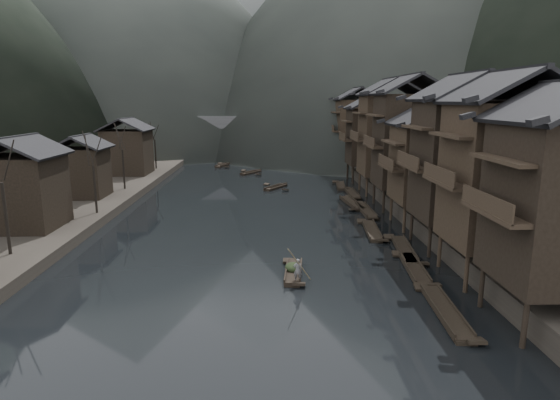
{
  "coord_description": "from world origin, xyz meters",
  "views": [
    {
      "loc": [
        1.39,
        -31.61,
        12.21
      ],
      "look_at": [
        2.6,
        14.06,
        2.5
      ],
      "focal_mm": 30.0,
      "sensor_mm": 36.0,
      "label": 1
    }
  ],
  "objects": [
    {
      "name": "midriver_boats",
      "position": [
        -0.09,
        52.49,
        0.2
      ],
      "size": [
        16.11,
        39.95,
        0.45
      ],
      "color": "black",
      "rests_on": "water"
    },
    {
      "name": "stilt_houses",
      "position": [
        17.28,
        19.46,
        8.91
      ],
      "size": [
        9.0,
        67.6,
        15.34
      ],
      "color": "black",
      "rests_on": "ground"
    },
    {
      "name": "cargo_heap",
      "position": [
        3.17,
        0.3,
        0.79
      ],
      "size": [
        1.16,
        1.52,
        0.7
      ],
      "primitive_type": "ellipsoid",
      "color": "black",
      "rests_on": "hero_sampan"
    },
    {
      "name": "right_bank",
      "position": [
        35.0,
        40.0,
        0.9
      ],
      "size": [
        40.0,
        200.0,
        1.8
      ],
      "primitive_type": "cube",
      "color": "#2D2823",
      "rests_on": "ground"
    },
    {
      "name": "water",
      "position": [
        0.0,
        0.0,
        0.0
      ],
      "size": [
        300.0,
        300.0,
        0.0
      ],
      "primitive_type": "plane",
      "color": "black",
      "rests_on": "ground"
    },
    {
      "name": "left_houses",
      "position": [
        -20.5,
        20.12,
        5.66
      ],
      "size": [
        8.1,
        53.2,
        8.73
      ],
      "color": "black",
      "rests_on": "left_bank"
    },
    {
      "name": "moored_sampans",
      "position": [
        12.0,
        14.13,
        0.2
      ],
      "size": [
        3.23,
        48.74,
        0.47
      ],
      "color": "black",
      "rests_on": "water"
    },
    {
      "name": "hero_sampan",
      "position": [
        3.2,
        0.06,
        0.2
      ],
      "size": [
        1.56,
        5.33,
        0.44
      ],
      "color": "black",
      "rests_on": "water"
    },
    {
      "name": "stone_bridge",
      "position": [
        -0.0,
        72.0,
        5.11
      ],
      "size": [
        40.0,
        6.0,
        9.0
      ],
      "color": "#4C4C4F",
      "rests_on": "ground"
    },
    {
      "name": "bare_trees",
      "position": [
        -17.0,
        16.59,
        6.59
      ],
      "size": [
        3.89,
        62.13,
        7.79
      ],
      "color": "black",
      "rests_on": "left_bank"
    },
    {
      "name": "bamboo_pole",
      "position": [
        3.57,
        -1.78,
        3.63
      ],
      "size": [
        1.89,
        2.12,
        3.16
      ],
      "primitive_type": "cylinder",
      "rotation": [
        0.72,
        0.0,
        -0.73
      ],
      "color": "#8C7A51",
      "rests_on": "boatman"
    },
    {
      "name": "left_bank",
      "position": [
        -35.0,
        40.0,
        0.6
      ],
      "size": [
        40.0,
        200.0,
        1.2
      ],
      "primitive_type": "cube",
      "color": "#2D2823",
      "rests_on": "ground"
    },
    {
      "name": "boatman",
      "position": [
        3.37,
        -1.78,
        1.25
      ],
      "size": [
        0.63,
        0.45,
        1.62
      ],
      "primitive_type": "imported",
      "rotation": [
        0.0,
        0.0,
        3.04
      ],
      "color": "slate",
      "rests_on": "hero_sampan"
    }
  ]
}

